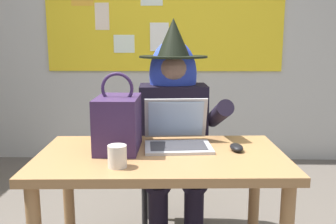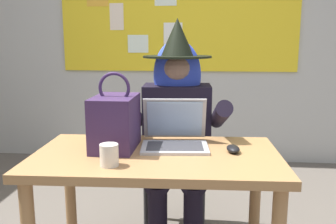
{
  "view_description": "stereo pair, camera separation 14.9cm",
  "coord_description": "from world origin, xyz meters",
  "px_view_note": "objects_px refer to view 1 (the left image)",
  "views": [
    {
      "loc": [
        0.13,
        -1.71,
        1.25
      ],
      "look_at": [
        0.08,
        0.27,
        0.87
      ],
      "focal_mm": 39.47,
      "sensor_mm": 36.0,
      "label": 1
    },
    {
      "loc": [
        0.28,
        -1.7,
        1.25
      ],
      "look_at": [
        0.08,
        0.27,
        0.87
      ],
      "focal_mm": 39.47,
      "sensor_mm": 36.0,
      "label": 2
    }
  ],
  "objects_px": {
    "chair_at_desk": "(173,154)",
    "handbag": "(118,123)",
    "desk_main": "(161,175)",
    "person_costumed": "(174,117)",
    "computer_mouse": "(236,147)",
    "coffee_mug": "(117,156)",
    "laptop": "(177,136)"
  },
  "relations": [
    {
      "from": "coffee_mug",
      "to": "person_costumed",
      "type": "bearing_deg",
      "value": 73.38
    },
    {
      "from": "laptop",
      "to": "coffee_mug",
      "type": "distance_m",
      "value": 0.42
    },
    {
      "from": "chair_at_desk",
      "to": "coffee_mug",
      "type": "relative_size",
      "value": 9.61
    },
    {
      "from": "person_costumed",
      "to": "handbag",
      "type": "relative_size",
      "value": 3.68
    },
    {
      "from": "laptop",
      "to": "coffee_mug",
      "type": "bearing_deg",
      "value": -131.82
    },
    {
      "from": "person_costumed",
      "to": "handbag",
      "type": "bearing_deg",
      "value": -31.05
    },
    {
      "from": "desk_main",
      "to": "coffee_mug",
      "type": "xyz_separation_m",
      "value": [
        -0.18,
        -0.2,
        0.16
      ]
    },
    {
      "from": "laptop",
      "to": "handbag",
      "type": "distance_m",
      "value": 0.31
    },
    {
      "from": "chair_at_desk",
      "to": "handbag",
      "type": "distance_m",
      "value": 0.76
    },
    {
      "from": "handbag",
      "to": "computer_mouse",
      "type": "bearing_deg",
      "value": -1.18
    },
    {
      "from": "handbag",
      "to": "coffee_mug",
      "type": "distance_m",
      "value": 0.28
    },
    {
      "from": "computer_mouse",
      "to": "person_costumed",
      "type": "bearing_deg",
      "value": 113.06
    },
    {
      "from": "computer_mouse",
      "to": "coffee_mug",
      "type": "bearing_deg",
      "value": -163.03
    },
    {
      "from": "desk_main",
      "to": "coffee_mug",
      "type": "bearing_deg",
      "value": -131.56
    },
    {
      "from": "chair_at_desk",
      "to": "computer_mouse",
      "type": "xyz_separation_m",
      "value": [
        0.31,
        -0.64,
        0.23
      ]
    },
    {
      "from": "computer_mouse",
      "to": "coffee_mug",
      "type": "height_order",
      "value": "coffee_mug"
    },
    {
      "from": "coffee_mug",
      "to": "desk_main",
      "type": "bearing_deg",
      "value": 48.44
    },
    {
      "from": "desk_main",
      "to": "chair_at_desk",
      "type": "height_order",
      "value": "chair_at_desk"
    },
    {
      "from": "desk_main",
      "to": "computer_mouse",
      "type": "height_order",
      "value": "computer_mouse"
    },
    {
      "from": "desk_main",
      "to": "laptop",
      "type": "relative_size",
      "value": 3.37
    },
    {
      "from": "laptop",
      "to": "computer_mouse",
      "type": "bearing_deg",
      "value": -21.85
    },
    {
      "from": "chair_at_desk",
      "to": "laptop",
      "type": "distance_m",
      "value": 0.61
    },
    {
      "from": "person_costumed",
      "to": "handbag",
      "type": "xyz_separation_m",
      "value": [
        -0.26,
        -0.5,
        0.07
      ]
    },
    {
      "from": "laptop",
      "to": "computer_mouse",
      "type": "height_order",
      "value": "laptop"
    },
    {
      "from": "chair_at_desk",
      "to": "computer_mouse",
      "type": "distance_m",
      "value": 0.75
    },
    {
      "from": "desk_main",
      "to": "chair_at_desk",
      "type": "xyz_separation_m",
      "value": [
        0.05,
        0.69,
        -0.11
      ]
    },
    {
      "from": "desk_main",
      "to": "computer_mouse",
      "type": "relative_size",
      "value": 11.41
    },
    {
      "from": "handbag",
      "to": "coffee_mug",
      "type": "bearing_deg",
      "value": -82.19
    },
    {
      "from": "laptop",
      "to": "computer_mouse",
      "type": "xyz_separation_m",
      "value": [
        0.29,
        -0.09,
        -0.03
      ]
    },
    {
      "from": "person_costumed",
      "to": "coffee_mug",
      "type": "xyz_separation_m",
      "value": [
        -0.23,
        -0.76,
        -0.01
      ]
    },
    {
      "from": "desk_main",
      "to": "person_costumed",
      "type": "height_order",
      "value": "person_costumed"
    },
    {
      "from": "coffee_mug",
      "to": "computer_mouse",
      "type": "bearing_deg",
      "value": 24.92
    }
  ]
}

